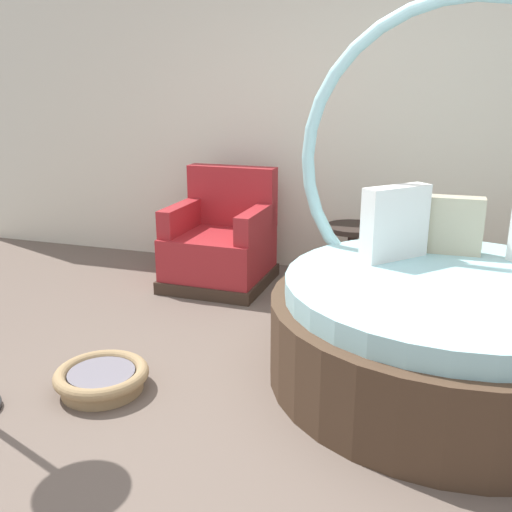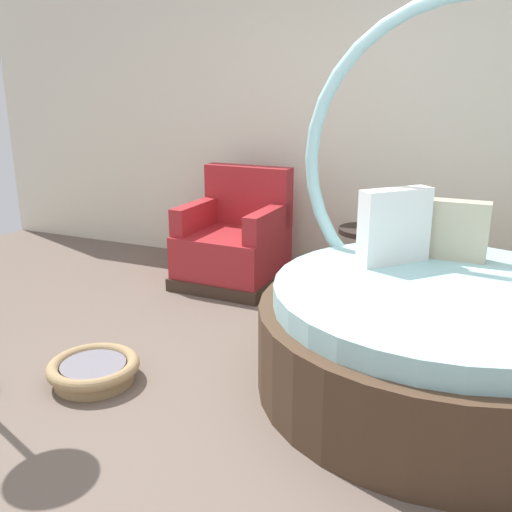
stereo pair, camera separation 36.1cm
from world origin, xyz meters
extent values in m
cube|color=#66564C|center=(0.00, 0.00, -0.01)|extent=(8.00, 8.00, 0.02)
cube|color=silver|center=(0.00, 2.52, 1.34)|extent=(8.00, 0.12, 2.67)
cylinder|color=#473323|center=(0.77, 0.71, 0.24)|extent=(1.94, 1.94, 0.48)
cylinder|color=#9ED1D6|center=(0.77, 0.71, 0.54)|extent=(1.79, 1.79, 0.12)
torus|color=#9ED1D6|center=(0.77, 1.25, 1.15)|extent=(1.93, 0.08, 1.93)
cube|color=#BCB293|center=(0.77, 1.24, 0.77)|extent=(0.35, 0.12, 0.35)
cube|color=white|center=(0.44, 1.02, 0.81)|extent=(0.38, 0.40, 0.44)
cube|color=#38281E|center=(-1.00, 1.81, 0.05)|extent=(0.82, 0.82, 0.10)
cube|color=#A32328|center=(-1.00, 1.81, 0.27)|extent=(0.78, 0.78, 0.34)
cube|color=#A32328|center=(-0.99, 2.12, 0.69)|extent=(0.76, 0.18, 0.50)
cube|color=#A32328|center=(-1.32, 1.81, 0.55)|extent=(0.14, 0.69, 0.22)
cube|color=#A32328|center=(-0.68, 1.80, 0.55)|extent=(0.14, 0.69, 0.22)
cylinder|color=#9E7F56|center=(-0.99, 0.02, 0.03)|extent=(0.44, 0.44, 0.06)
torus|color=#9E7F56|center=(-0.99, 0.02, 0.10)|extent=(0.51, 0.51, 0.07)
cylinder|color=slate|center=(-0.99, 0.02, 0.08)|extent=(0.36, 0.36, 0.05)
cylinder|color=#2D231E|center=(0.05, 2.06, 0.24)|extent=(0.08, 0.08, 0.48)
cylinder|color=#2D231E|center=(0.05, 2.06, 0.50)|extent=(0.44, 0.44, 0.04)
camera|label=1|loc=(0.65, -2.35, 1.61)|focal=39.85mm
camera|label=2|loc=(0.99, -2.22, 1.61)|focal=39.85mm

